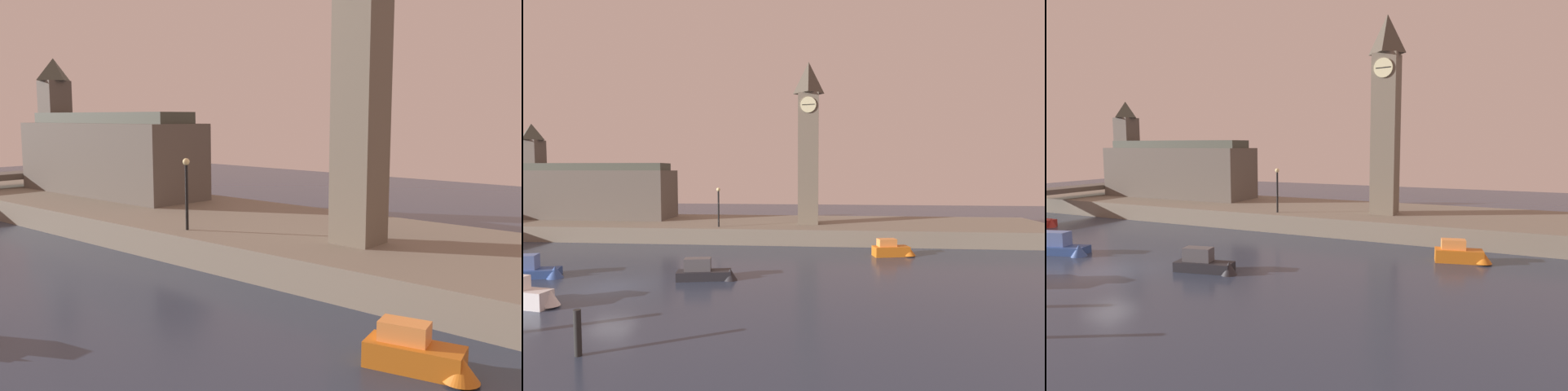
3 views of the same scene
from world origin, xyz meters
The scene contains 10 objects.
ground_plane centered at (0.00, 0.00, 0.00)m, with size 120.00×120.00×0.00m, color #2D384C.
far_embankment centered at (0.00, 20.00, 0.75)m, with size 70.00×12.00×1.50m, color slate.
clock_tower centered at (10.99, 18.47, 9.77)m, with size 2.19×2.24×16.01m.
parliament_hall centered at (-13.53, 21.36, 4.63)m, with size 17.11×5.12×10.64m.
streetlamp centered at (2.59, 15.40, 3.84)m, with size 0.36×0.36×3.73m.
mooring_post_right centered at (3.32, -8.52, 0.87)m, with size 0.26×0.26×1.74m, color #272727.
boat_tour_blue centered at (-6.16, 1.77, 0.48)m, with size 4.64×2.36×1.63m.
boat_patrol_orange centered at (18.07, 10.53, 0.52)m, with size 3.53×1.72×1.39m.
boat_barge_dark centered at (5.22, 2.27, 0.46)m, with size 4.03×1.75×1.46m.
boat_ferry_white centered at (-2.62, -3.55, 0.59)m, with size 3.75×1.43×1.58m.
Camera 2 is at (12.20, -22.50, 6.84)m, focal length 28.19 mm.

